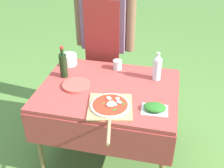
# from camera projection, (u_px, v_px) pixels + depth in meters

# --- Properties ---
(ground_plane) EXTENTS (12.00, 12.00, 0.00)m
(ground_plane) POSITION_uv_depth(u_px,v_px,m) (109.00, 153.00, 2.71)
(ground_plane) COLOR #517F38
(prep_table) EXTENTS (1.14, 0.88, 0.75)m
(prep_table) POSITION_uv_depth(u_px,v_px,m) (109.00, 96.00, 2.35)
(prep_table) COLOR #A83D38
(prep_table) RESTS_ON ground
(person_cook) EXTENTS (0.60, 0.22, 1.61)m
(person_cook) POSITION_uv_depth(u_px,v_px,m) (105.00, 34.00, 2.75)
(person_cook) COLOR #333D56
(person_cook) RESTS_ON ground
(pizza_on_peel) EXTENTS (0.38, 0.58, 0.05)m
(pizza_on_peel) POSITION_uv_depth(u_px,v_px,m) (110.00, 107.00, 2.06)
(pizza_on_peel) COLOR tan
(pizza_on_peel) RESTS_ON prep_table
(oil_bottle) EXTENTS (0.07, 0.07, 0.28)m
(oil_bottle) POSITION_uv_depth(u_px,v_px,m) (63.00, 65.00, 2.40)
(oil_bottle) COLOR black
(oil_bottle) RESTS_ON prep_table
(water_bottle) EXTENTS (0.07, 0.07, 0.25)m
(water_bottle) POSITION_uv_depth(u_px,v_px,m) (157.00, 67.00, 2.36)
(water_bottle) COLOR silver
(water_bottle) RESTS_ON prep_table
(herb_container) EXTENTS (0.20, 0.15, 0.05)m
(herb_container) POSITION_uv_depth(u_px,v_px,m) (155.00, 108.00, 2.04)
(herb_container) COLOR silver
(herb_container) RESTS_ON prep_table
(mixing_tub) EXTENTS (0.14, 0.14, 0.10)m
(mixing_tub) POSITION_uv_depth(u_px,v_px,m) (69.00, 59.00, 2.62)
(mixing_tub) COLOR silver
(mixing_tub) RESTS_ON prep_table
(plate_stack) EXTENTS (0.24, 0.24, 0.02)m
(plate_stack) POSITION_uv_depth(u_px,v_px,m) (76.00, 85.00, 2.32)
(plate_stack) COLOR #DB4C42
(plate_stack) RESTS_ON prep_table
(sauce_jar) EXTENTS (0.08, 0.08, 0.09)m
(sauce_jar) POSITION_uv_depth(u_px,v_px,m) (117.00, 65.00, 2.55)
(sauce_jar) COLOR silver
(sauce_jar) RESTS_ON prep_table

